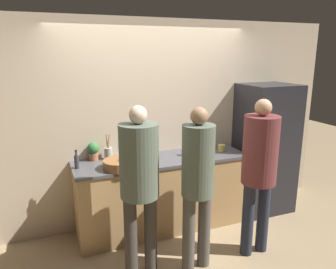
% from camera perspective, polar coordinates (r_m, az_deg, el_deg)
% --- Properties ---
extents(ground_plane, '(14.00, 14.00, 0.00)m').
position_cam_1_polar(ground_plane, '(4.13, 0.79, -17.95)').
color(ground_plane, '#9E8460').
extents(wall_back, '(5.20, 0.06, 2.60)m').
position_cam_1_polar(wall_back, '(4.23, -2.68, 1.93)').
color(wall_back, '#C6B293').
rests_on(wall_back, ground_plane).
extents(counter, '(2.15, 0.66, 0.93)m').
position_cam_1_polar(counter, '(4.21, -1.12, -10.10)').
color(counter, tan).
rests_on(counter, ground_plane).
extents(refrigerator, '(0.70, 0.66, 1.78)m').
position_cam_1_polar(refrigerator, '(4.77, 16.52, -2.31)').
color(refrigerator, '#232328').
rests_on(refrigerator, ground_plane).
extents(person_left, '(0.38, 0.38, 1.72)m').
position_cam_1_polar(person_left, '(3.18, -5.00, -7.02)').
color(person_left, '#38332D').
rests_on(person_left, ground_plane).
extents(person_center, '(0.32, 0.32, 1.70)m').
position_cam_1_polar(person_center, '(3.26, 5.20, -7.53)').
color(person_center, '#4C4742').
rests_on(person_center, ground_plane).
extents(person_right, '(0.37, 0.37, 1.74)m').
position_cam_1_polar(person_right, '(3.60, 15.62, -4.90)').
color(person_right, '#232838').
rests_on(person_right, ground_plane).
extents(fruit_bowl, '(0.37, 0.37, 0.14)m').
position_cam_1_polar(fruit_bowl, '(3.71, -8.41, -5.12)').
color(fruit_bowl, brown).
rests_on(fruit_bowl, counter).
extents(utensil_crock, '(0.10, 0.10, 0.31)m').
position_cam_1_polar(utensil_crock, '(4.04, -10.34, -3.16)').
color(utensil_crock, '#ADA393').
rests_on(utensil_crock, counter).
extents(bottle_dark, '(0.05, 0.05, 0.21)m').
position_cam_1_polar(bottle_dark, '(3.80, -15.62, -4.49)').
color(bottle_dark, '#333338').
rests_on(bottle_dark, counter).
extents(cup_yellow, '(0.10, 0.10, 0.08)m').
position_cam_1_polar(cup_yellow, '(4.38, 9.30, -2.30)').
color(cup_yellow, gold).
rests_on(cup_yellow, counter).
extents(cup_red, '(0.08, 0.08, 0.10)m').
position_cam_1_polar(cup_red, '(4.13, 3.36, -2.99)').
color(cup_red, '#A33D33').
rests_on(cup_red, counter).
extents(potted_plant, '(0.14, 0.14, 0.22)m').
position_cam_1_polar(potted_plant, '(4.03, -12.89, -2.76)').
color(potted_plant, '#9E6042').
rests_on(potted_plant, counter).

